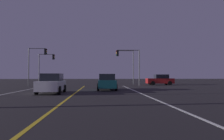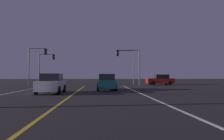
# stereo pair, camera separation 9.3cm
# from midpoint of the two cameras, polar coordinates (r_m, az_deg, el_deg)

# --- Properties ---
(lane_edge_right) EXTENTS (0.16, 38.16, 0.01)m
(lane_edge_right) POSITION_cam_midpoint_polar(r_m,az_deg,el_deg) (13.29, 12.37, -8.01)
(lane_edge_right) COLOR silver
(lane_edge_right) RESTS_ON ground
(lane_center_divider) EXTENTS (0.16, 38.16, 0.01)m
(lane_center_divider) POSITION_cam_midpoint_polar(r_m,az_deg,el_deg) (12.96, -12.71, -8.18)
(lane_center_divider) COLOR gold
(lane_center_divider) RESTS_ON ground
(car_crossing_side) EXTENTS (4.30, 2.02, 1.70)m
(car_crossing_side) POSITION_cam_midpoint_polar(r_m,az_deg,el_deg) (35.90, 12.70, -2.56)
(car_crossing_side) COLOR black
(car_crossing_side) RESTS_ON ground
(car_oncoming) EXTENTS (2.02, 4.30, 1.70)m
(car_oncoming) POSITION_cam_midpoint_polar(r_m,az_deg,el_deg) (19.42, -15.57, -3.49)
(car_oncoming) COLOR black
(car_oncoming) RESTS_ON ground
(car_ahead_far) EXTENTS (2.02, 4.30, 1.70)m
(car_ahead_far) POSITION_cam_midpoint_polar(r_m,az_deg,el_deg) (22.86, -1.35, -3.23)
(car_ahead_far) COLOR black
(car_ahead_far) RESTS_ON ground
(traffic_light_near_right) EXTENTS (3.60, 0.36, 5.41)m
(traffic_light_near_right) POSITION_cam_midpoint_polar(r_m,az_deg,el_deg) (32.68, 4.36, 2.96)
(traffic_light_near_right) COLOR #4C4C51
(traffic_light_near_right) RESTS_ON ground
(traffic_light_near_left) EXTENTS (2.73, 0.36, 5.56)m
(traffic_light_near_left) POSITION_cam_midpoint_polar(r_m,az_deg,el_deg) (33.62, -18.99, 3.00)
(traffic_light_near_left) COLOR #4C4C51
(traffic_light_near_left) RESTS_ON ground
(traffic_light_far_right) EXTENTS (3.14, 0.36, 5.96)m
(traffic_light_far_right) POSITION_cam_midpoint_polar(r_m,az_deg,el_deg) (38.19, 3.68, 2.84)
(traffic_light_far_right) COLOR #4C4C51
(traffic_light_far_right) RESTS_ON ground
(traffic_light_far_left) EXTENTS (2.76, 0.36, 5.24)m
(traffic_light_far_left) POSITION_cam_midpoint_polar(r_m,az_deg,el_deg) (38.91, -16.75, 2.07)
(traffic_light_far_left) COLOR #4C4C51
(traffic_light_far_left) RESTS_ON ground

